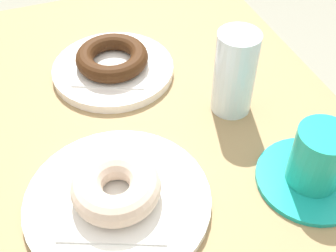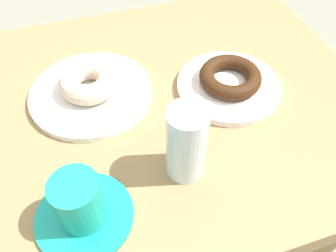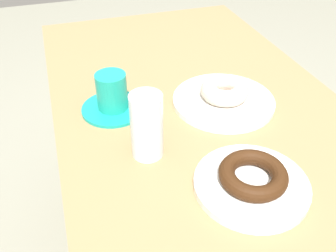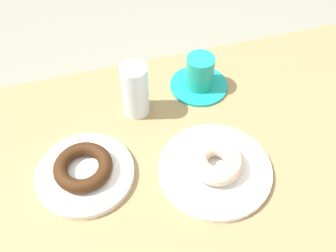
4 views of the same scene
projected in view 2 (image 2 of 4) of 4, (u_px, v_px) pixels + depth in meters
table at (87, 153)px, 0.71m from camera, size 1.15×0.67×0.72m
plate_chocolate_ring at (228, 86)px, 0.68m from camera, size 0.20×0.20×0.01m
napkin_chocolate_ring at (229, 83)px, 0.67m from camera, size 0.15×0.15×0.00m
donut_chocolate_ring at (230, 77)px, 0.66m from camera, size 0.12×0.12×0.03m
plate_sugar_ring at (91, 93)px, 0.66m from camera, size 0.24×0.24×0.01m
napkin_sugar_ring at (91, 90)px, 0.66m from camera, size 0.17×0.17×0.00m
donut_sugar_ring at (89, 82)px, 0.64m from camera, size 0.11×0.11×0.04m
water_glass at (186, 143)px, 0.51m from camera, size 0.06×0.06×0.13m
coffee_cup at (80, 205)px, 0.48m from camera, size 0.15×0.15×0.09m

